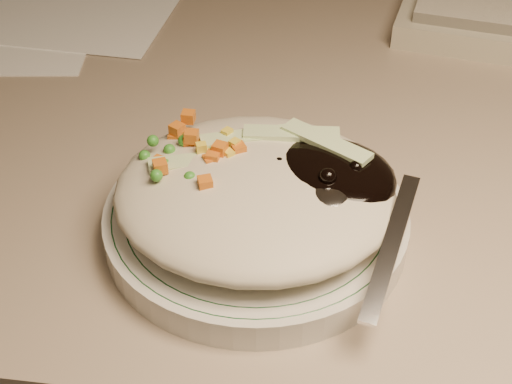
# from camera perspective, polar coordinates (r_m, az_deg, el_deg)

# --- Properties ---
(desk) EXTENTS (1.40, 0.70, 0.74)m
(desk) POSITION_cam_1_polar(r_m,az_deg,el_deg) (0.80, 7.90, -4.28)
(desk) COLOR gray
(desk) RESTS_ON ground
(plate) EXTENTS (0.21, 0.21, 0.02)m
(plate) POSITION_cam_1_polar(r_m,az_deg,el_deg) (0.51, -0.00, -2.28)
(plate) COLOR silver
(plate) RESTS_ON desk
(plate_rim) EXTENTS (0.20, 0.20, 0.00)m
(plate_rim) POSITION_cam_1_polar(r_m,az_deg,el_deg) (0.50, 0.00, -1.42)
(plate_rim) COLOR #144723
(plate_rim) RESTS_ON plate
(meal) EXTENTS (0.21, 0.19, 0.05)m
(meal) POSITION_cam_1_polar(r_m,az_deg,el_deg) (0.48, 0.50, 0.42)
(meal) COLOR #B5AB92
(meal) RESTS_ON plate
(papers) EXTENTS (0.39, 0.31, 0.00)m
(papers) POSITION_cam_1_polar(r_m,az_deg,el_deg) (0.85, -19.72, 13.29)
(papers) COLOR white
(papers) RESTS_ON desk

